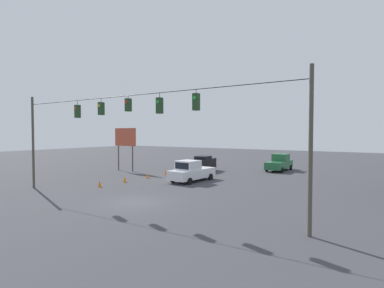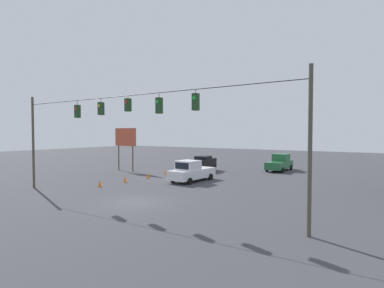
{
  "view_description": "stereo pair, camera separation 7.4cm",
  "coord_description": "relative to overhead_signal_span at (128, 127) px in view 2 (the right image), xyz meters",
  "views": [
    {
      "loc": [
        -14.38,
        15.23,
        4.81
      ],
      "look_at": [
        1.23,
        -9.07,
        3.76
      ],
      "focal_mm": 28.0,
      "sensor_mm": 36.0,
      "label": 1
    },
    {
      "loc": [
        -14.45,
        15.19,
        4.81
      ],
      "look_at": [
        1.23,
        -9.07,
        3.76
      ],
      "focal_mm": 28.0,
      "sensor_mm": 36.0,
      "label": 2
    }
  ],
  "objects": [
    {
      "name": "traffic_cone_third",
      "position": [
        6.85,
        -9.68,
        -4.94
      ],
      "size": [
        0.31,
        0.31,
        0.61
      ],
      "primitive_type": "cone",
      "color": "orange",
      "rests_on": "ground_plane"
    },
    {
      "name": "sedan_black_withflow_far",
      "position": [
        4.81,
        -17.91,
        -4.24
      ],
      "size": [
        2.12,
        4.39,
        1.93
      ],
      "color": "black",
      "rests_on": "ground_plane"
    },
    {
      "name": "traffic_cone_second",
      "position": [
        6.94,
        -6.43,
        -4.94
      ],
      "size": [
        0.31,
        0.31,
        0.61
      ],
      "primitive_type": "cone",
      "color": "orange",
      "rests_on": "ground_plane"
    },
    {
      "name": "pickup_truck_green_oncoming_deep",
      "position": [
        -3.1,
        -23.91,
        -4.27
      ],
      "size": [
        2.28,
        5.63,
        2.12
      ],
      "color": "#236038",
      "rests_on": "ground_plane"
    },
    {
      "name": "traffic_cone_fifth",
      "position": [
        6.73,
        -15.71,
        -4.94
      ],
      "size": [
        0.31,
        0.31,
        0.61
      ],
      "primitive_type": "cone",
      "color": "orange",
      "rests_on": "ground_plane"
    },
    {
      "name": "overhead_signal_span",
      "position": [
        0.0,
        0.0,
        0.0
      ],
      "size": [
        23.31,
        0.38,
        7.98
      ],
      "color": "#4C473D",
      "rests_on": "ground_plane"
    },
    {
      "name": "traffic_cone_fourth",
      "position": [
        6.72,
        -12.68,
        -4.94
      ],
      "size": [
        0.31,
        0.31,
        0.61
      ],
      "primitive_type": "cone",
      "color": "orange",
      "rests_on": "ground_plane"
    },
    {
      "name": "roadside_billboard",
      "position": [
        13.4,
        -12.94,
        -1.32
      ],
      "size": [
        3.55,
        0.16,
        5.46
      ],
      "color": "#4C473D",
      "rests_on": "ground_plane"
    },
    {
      "name": "ground_plane",
      "position": [
        0.01,
        -0.71,
        -5.24
      ],
      "size": [
        140.0,
        140.0,
        0.0
      ],
      "primitive_type": "plane",
      "color": "#3D3D42"
    },
    {
      "name": "pickup_truck_white_withflow_mid",
      "position": [
        1.78,
        -10.45,
        -4.26
      ],
      "size": [
        2.63,
        5.55,
        2.12
      ],
      "color": "silver",
      "rests_on": "ground_plane"
    },
    {
      "name": "traffic_cone_nearest",
      "position": [
        6.99,
        -3.41,
        -4.94
      ],
      "size": [
        0.31,
        0.31,
        0.61
      ],
      "primitive_type": "cone",
      "color": "orange",
      "rests_on": "ground_plane"
    }
  ]
}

